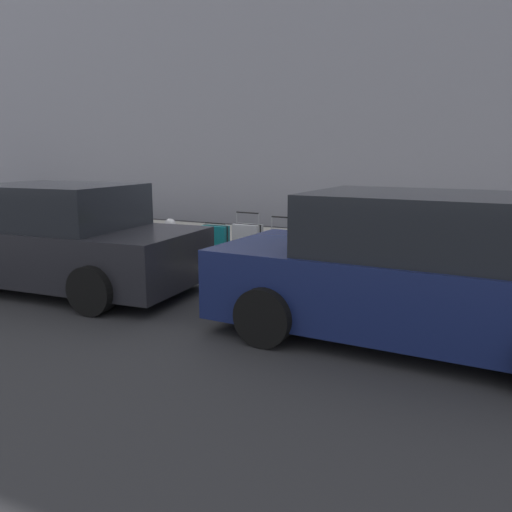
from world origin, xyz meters
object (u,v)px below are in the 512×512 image
at_px(suitcase_silver_4, 248,245).
at_px(parked_car_charcoal_1, 60,240).
at_px(suitcase_navy_1, 340,253).
at_px(bollard_post, 131,233).
at_px(suitcase_red_0, 376,255).
at_px(suitcase_teal_5, 216,245).
at_px(suitcase_black_3, 282,252).
at_px(suitcase_olive_2, 309,249).
at_px(fire_hydrant, 171,238).
at_px(parked_car_navy_0, 417,273).

distance_m(suitcase_silver_4, parked_car_charcoal_1, 2.94).
height_order(suitcase_navy_1, bollard_post, suitcase_navy_1).
bearing_deg(bollard_post, parked_car_charcoal_1, 96.06).
relative_size(suitcase_red_0, suitcase_silver_4, 1.04).
relative_size(suitcase_red_0, suitcase_teal_5, 1.34).
bearing_deg(suitcase_red_0, suitcase_black_3, -1.09).
relative_size(suitcase_olive_2, bollard_post, 0.97).
distance_m(suitcase_olive_2, suitcase_black_3, 0.54).
xyz_separation_m(suitcase_silver_4, bollard_post, (2.33, 0.12, 0.07)).
bearing_deg(bollard_post, suitcase_teal_5, -176.97).
distance_m(suitcase_navy_1, suitcase_silver_4, 1.58).
height_order(suitcase_red_0, suitcase_navy_1, suitcase_red_0).
bearing_deg(suitcase_teal_5, suitcase_silver_4, -177.08).
bearing_deg(parked_car_charcoal_1, suitcase_navy_1, -151.11).
height_order(suitcase_red_0, suitcase_teal_5, suitcase_red_0).
distance_m(fire_hydrant, parked_car_navy_0, 5.04).
bearing_deg(suitcase_red_0, suitcase_navy_1, 1.26).
relative_size(suitcase_navy_1, bollard_post, 1.12).
xyz_separation_m(suitcase_navy_1, suitcase_teal_5, (2.18, 0.07, -0.02)).
distance_m(suitcase_teal_5, fire_hydrant, 0.97).
height_order(suitcase_silver_4, parked_car_navy_0, parked_car_navy_0).
distance_m(suitcase_red_0, bollard_post, 4.47).
distance_m(suitcase_black_3, parked_car_navy_0, 3.24).
height_order(suitcase_olive_2, bollard_post, bollard_post).
distance_m(parked_car_navy_0, parked_car_charcoal_1, 5.16).
distance_m(suitcase_teal_5, parked_car_navy_0, 4.14).
xyz_separation_m(suitcase_navy_1, parked_car_navy_0, (-1.45, 2.05, 0.26)).
bearing_deg(suitcase_teal_5, suitcase_navy_1, -178.17).
xyz_separation_m(suitcase_teal_5, parked_car_charcoal_1, (1.53, 1.98, 0.26)).
distance_m(suitcase_red_0, suitcase_silver_4, 2.14).
height_order(suitcase_black_3, bollard_post, suitcase_black_3).
bearing_deg(suitcase_black_3, suitcase_red_0, 178.91).
bearing_deg(suitcase_teal_5, suitcase_olive_2, 179.64).
bearing_deg(suitcase_teal_5, parked_car_navy_0, 151.41).
bearing_deg(parked_car_navy_0, suitcase_teal_5, -28.59).
bearing_deg(fire_hydrant, parked_car_navy_0, 156.12).
relative_size(bollard_post, parked_car_navy_0, 0.19).
height_order(suitcase_olive_2, suitcase_teal_5, suitcase_olive_2).
bearing_deg(bollard_post, parked_car_navy_0, 160.62).
xyz_separation_m(suitcase_red_0, parked_car_charcoal_1, (4.27, 2.06, 0.23)).
bearing_deg(suitcase_olive_2, suitcase_red_0, -174.92).
xyz_separation_m(suitcase_black_3, parked_car_charcoal_1, (2.72, 2.09, 0.32)).
bearing_deg(parked_car_charcoal_1, suitcase_teal_5, -127.79).
bearing_deg(parked_car_charcoal_1, fire_hydrant, -105.46).
xyz_separation_m(suitcase_teal_5, bollard_post, (1.73, 0.09, 0.09)).
relative_size(suitcase_navy_1, fire_hydrant, 1.32).
height_order(suitcase_silver_4, parked_car_charcoal_1, parked_car_charcoal_1).
xyz_separation_m(suitcase_black_3, fire_hydrant, (2.15, 0.05, 0.10)).
relative_size(parked_car_navy_0, parked_car_charcoal_1, 1.03).
xyz_separation_m(suitcase_red_0, suitcase_navy_1, (0.56, 0.01, -0.02)).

